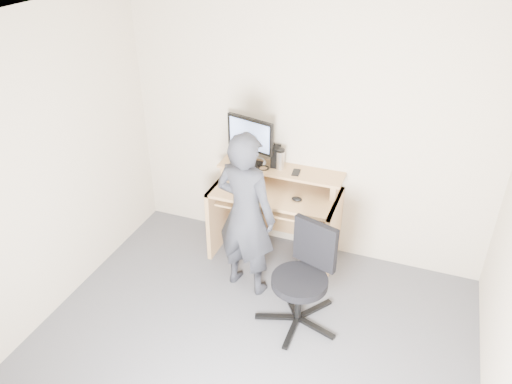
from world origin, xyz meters
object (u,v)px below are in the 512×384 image
Objects in this scene: desk at (278,205)px; monitor at (250,137)px; person at (246,215)px; office_chair at (305,273)px.

desk is 0.72m from monitor.
monitor is 0.80m from person.
person is at bearing -99.27° from desk.
person reaches higher than desk.
monitor is at bearing 169.35° from desk.
person is (-0.60, 0.22, 0.29)m from office_chair.
desk is 1.36× the size of office_chair.
desk is 0.96m from office_chair.
monitor is (-0.31, 0.06, 0.65)m from desk.
desk is at bearing 4.40° from monitor.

